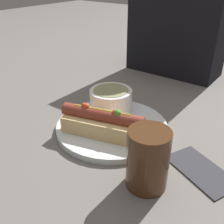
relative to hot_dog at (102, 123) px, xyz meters
name	(u,v)px	position (x,y,z in m)	size (l,w,h in m)	color
ground_plane	(112,129)	(-0.01, 0.04, -0.04)	(4.00, 4.00, 0.00)	slate
dinner_plate	(112,127)	(-0.01, 0.04, -0.03)	(0.27, 0.27, 0.01)	white
hot_dog	(102,123)	(0.00, 0.00, 0.00)	(0.19, 0.11, 0.07)	#E5C17F
soup_bowl	(111,99)	(-0.05, 0.10, 0.00)	(0.11, 0.11, 0.06)	white
spoon	(111,112)	(-0.04, 0.08, -0.02)	(0.07, 0.16, 0.01)	#B7B7BC
drinking_glass	(148,159)	(0.15, -0.06, 0.01)	(0.07, 0.07, 0.11)	#4C2D19
napkin	(201,170)	(0.22, 0.03, -0.04)	(0.15, 0.12, 0.01)	#333338
seated_diner	(179,9)	(-0.07, 0.50, 0.18)	(0.32, 0.15, 0.51)	black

